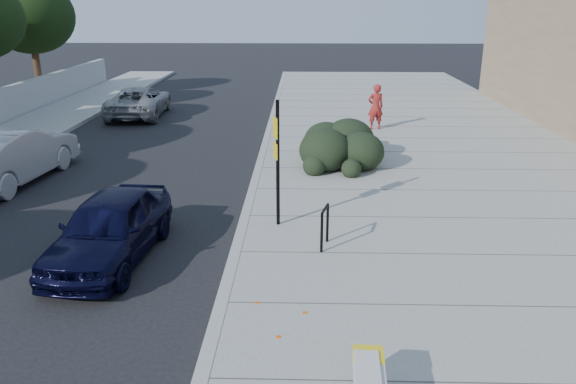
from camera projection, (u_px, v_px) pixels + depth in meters
name	position (u px, v px, depth m)	size (l,w,h in m)	color
ground	(236.00, 258.00, 11.35)	(120.00, 120.00, 0.00)	black
sidewalk_near	(452.00, 182.00, 15.91)	(11.20, 50.00, 0.15)	gray
curb_near	(256.00, 180.00, 16.05)	(0.22, 50.00, 0.17)	#9E9E99
tree_far_f	(30.00, 16.00, 28.28)	(4.40, 4.40, 6.07)	#332114
bike_rack	(325.00, 223.00, 11.37)	(0.19, 0.57, 0.86)	black
sign_post	(277.00, 156.00, 12.17)	(0.15, 0.32, 2.82)	black
hedge	(341.00, 137.00, 17.62)	(1.92, 3.84, 1.44)	black
sedan_navy	(110.00, 228.00, 11.12)	(1.59, 3.95, 1.35)	black
wagon_silver	(11.00, 155.00, 15.87)	(1.67, 4.80, 1.58)	#A2A2A6
suv_silver	(139.00, 101.00, 25.05)	(2.20, 4.78, 1.33)	gray
pedestrian	(376.00, 107.00, 21.78)	(0.64, 0.42, 1.75)	maroon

